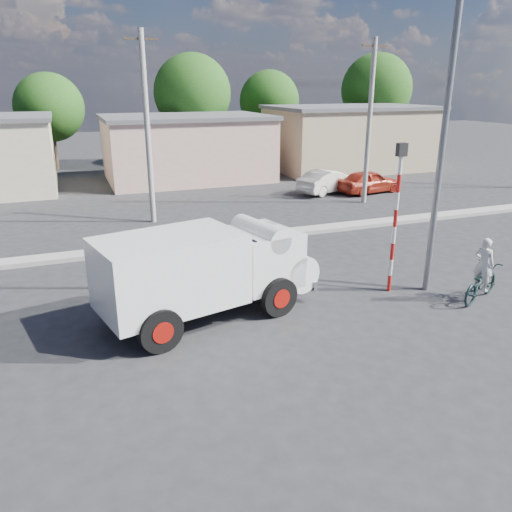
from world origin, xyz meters
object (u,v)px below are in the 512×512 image
object	(u,v)px
bicycle	(481,283)
streetlight	(441,120)
car_cream	(329,181)
car_red	(369,181)
cyclist	(482,274)
traffic_pole	(396,206)
truck	(210,269)

from	to	relation	value
bicycle	streetlight	distance (m)	4.73
car_cream	car_red	world-z (taller)	car_cream
cyclist	car_red	world-z (taller)	cyclist
car_red	streetlight	distance (m)	14.95
traffic_pole	cyclist	bearing A→B (deg)	-35.60
car_cream	streetlight	bearing A→B (deg)	142.28
truck	traffic_pole	bearing A→B (deg)	-16.60
bicycle	car_red	size ratio (longest dim) A/B	0.51
traffic_pole	streetlight	xyz separation A→B (m)	(0.94, -0.30, 2.37)
bicycle	car_red	distance (m)	14.93
cyclist	streetlight	world-z (taller)	streetlight
cyclist	traffic_pole	world-z (taller)	traffic_pole
bicycle	streetlight	bearing A→B (deg)	19.99
car_red	traffic_pole	world-z (taller)	traffic_pole
cyclist	streetlight	size ratio (longest dim) A/B	0.17
streetlight	cyclist	bearing A→B (deg)	-46.51
truck	car_red	world-z (taller)	truck
bicycle	car_red	xyz separation A→B (m)	(5.34, 13.94, 0.14)
streetlight	car_cream	bearing A→B (deg)	72.48
truck	bicycle	distance (m)	7.73
cyclist	truck	bearing A→B (deg)	53.26
truck	bicycle	bearing A→B (deg)	-26.67
car_red	bicycle	bearing A→B (deg)	149.99
truck	cyclist	bearing A→B (deg)	-26.67
truck	streetlight	size ratio (longest dim) A/B	0.68
truck	traffic_pole	distance (m)	5.60
cyclist	car_cream	bearing A→B (deg)	-35.73
truck	streetlight	distance (m)	7.37
car_red	cyclist	bearing A→B (deg)	149.99
bicycle	cyclist	distance (m)	0.26
bicycle	car_cream	bearing A→B (deg)	-35.73
streetlight	bicycle	bearing A→B (deg)	-46.51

